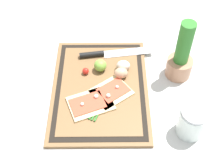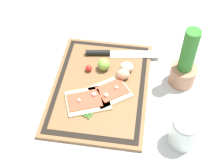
% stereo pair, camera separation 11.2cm
% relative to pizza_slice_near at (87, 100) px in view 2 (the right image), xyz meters
% --- Properties ---
extents(ground_plane, '(6.00, 6.00, 0.00)m').
position_rel_pizza_slice_near_xyz_m(ground_plane, '(-0.08, 0.04, -0.02)').
color(ground_plane, silver).
extents(cutting_board, '(0.50, 0.36, 0.02)m').
position_rel_pizza_slice_near_xyz_m(cutting_board, '(-0.08, 0.04, -0.01)').
color(cutting_board, brown).
rests_on(cutting_board, ground_plane).
extents(pizza_slice_near, '(0.16, 0.19, 0.02)m').
position_rel_pizza_slice_near_xyz_m(pizza_slice_near, '(0.00, 0.00, 0.00)').
color(pizza_slice_near, beige).
rests_on(pizza_slice_near, cutting_board).
extents(pizza_slice_far, '(0.17, 0.18, 0.02)m').
position_rel_pizza_slice_near_xyz_m(pizza_slice_far, '(-0.05, 0.08, 0.00)').
color(pizza_slice_far, beige).
rests_on(pizza_slice_far, cutting_board).
extents(knife, '(0.07, 0.31, 0.02)m').
position_rel_pizza_slice_near_xyz_m(knife, '(-0.25, 0.05, 0.00)').
color(knife, silver).
rests_on(knife, cutting_board).
extents(egg_brown, '(0.04, 0.05, 0.04)m').
position_rel_pizza_slice_near_xyz_m(egg_brown, '(-0.13, 0.12, 0.02)').
color(egg_brown, tan).
rests_on(egg_brown, cutting_board).
extents(egg_pink, '(0.04, 0.05, 0.04)m').
position_rel_pizza_slice_near_xyz_m(egg_pink, '(-0.17, 0.12, 0.02)').
color(egg_pink, beige).
rests_on(egg_pink, cutting_board).
extents(lime, '(0.05, 0.05, 0.05)m').
position_rel_pizza_slice_near_xyz_m(lime, '(-0.17, 0.04, 0.02)').
color(lime, '#7FB742').
rests_on(lime, cutting_board).
extents(cherry_tomato_red, '(0.03, 0.03, 0.03)m').
position_rel_pizza_slice_near_xyz_m(cherry_tomato_red, '(-0.15, -0.02, 0.01)').
color(cherry_tomato_red, red).
rests_on(cherry_tomato_red, cutting_board).
extents(scallion_bunch, '(0.27, 0.15, 0.01)m').
position_rel_pizza_slice_near_xyz_m(scallion_bunch, '(-0.06, 0.07, -0.00)').
color(scallion_bunch, '#2D7528').
rests_on(scallion_bunch, cutting_board).
extents(herb_pot, '(0.10, 0.10, 0.25)m').
position_rel_pizza_slice_near_xyz_m(herb_pot, '(-0.16, 0.34, 0.07)').
color(herb_pot, '#AD7A5B').
rests_on(herb_pot, ground_plane).
extents(sauce_jar, '(0.09, 0.09, 0.11)m').
position_rel_pizza_slice_near_xyz_m(sauce_jar, '(0.10, 0.34, 0.03)').
color(sauce_jar, silver).
rests_on(sauce_jar, ground_plane).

